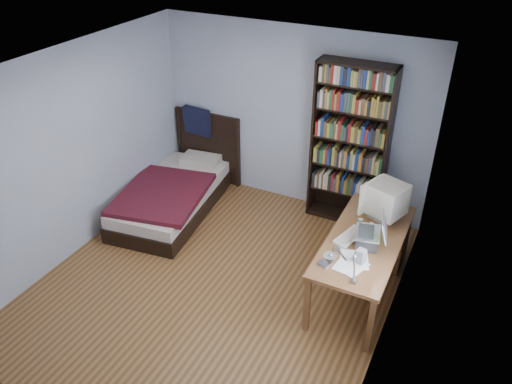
# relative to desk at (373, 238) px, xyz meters

# --- Properties ---
(room) EXTENTS (4.20, 4.24, 2.50)m
(room) POSITION_rel_desk_xyz_m (-1.48, -1.07, 0.83)
(room) COLOR brown
(room) RESTS_ON ground
(desk) EXTENTS (0.75, 1.71, 0.73)m
(desk) POSITION_rel_desk_xyz_m (0.00, 0.00, 0.00)
(desk) COLOR brown
(desk) RESTS_ON floor
(crt_monitor) EXTENTS (0.50, 0.46, 0.45)m
(crt_monitor) POSITION_rel_desk_xyz_m (0.06, -0.01, 0.56)
(crt_monitor) COLOR #BFB49E
(crt_monitor) RESTS_ON desk
(laptop) EXTENTS (0.39, 0.38, 0.40)m
(laptop) POSITION_rel_desk_xyz_m (0.06, -0.58, 0.42)
(laptop) COLOR #2D2D30
(laptop) RESTS_ON desk
(desk_lamp) EXTENTS (0.22, 0.50, 0.59)m
(desk_lamp) POSITION_rel_desk_xyz_m (-0.02, -1.56, 0.78)
(desk_lamp) COLOR #99999E
(desk_lamp) RESTS_ON desk
(keyboard) EXTENTS (0.27, 0.44, 0.04)m
(keyboard) POSITION_rel_desk_xyz_m (-0.15, -0.53, 0.32)
(keyboard) COLOR beige
(keyboard) RESTS_ON desk
(speaker) EXTENTS (0.10, 0.10, 0.17)m
(speaker) POSITION_rel_desk_xyz_m (0.06, -0.89, 0.39)
(speaker) COLOR gray
(speaker) RESTS_ON desk
(soda_can) EXTENTS (0.06, 0.06, 0.11)m
(soda_can) POSITION_rel_desk_xyz_m (-0.11, -0.30, 0.36)
(soda_can) COLOR #073314
(soda_can) RESTS_ON desk
(mouse) EXTENTS (0.07, 0.12, 0.04)m
(mouse) POSITION_rel_desk_xyz_m (-0.01, -0.23, 0.33)
(mouse) COLOR silver
(mouse) RESTS_ON desk
(phone_silver) EXTENTS (0.07, 0.10, 0.02)m
(phone_silver) POSITION_rel_desk_xyz_m (-0.21, -0.80, 0.32)
(phone_silver) COLOR silver
(phone_silver) RESTS_ON desk
(phone_grey) EXTENTS (0.06, 0.10, 0.02)m
(phone_grey) POSITION_rel_desk_xyz_m (-0.23, -0.95, 0.32)
(phone_grey) COLOR gray
(phone_grey) RESTS_ON desk
(external_drive) EXTENTS (0.14, 0.14, 0.02)m
(external_drive) POSITION_rel_desk_xyz_m (-0.24, -1.07, 0.32)
(external_drive) COLOR gray
(external_drive) RESTS_ON desk
(bookshelf) EXTENTS (0.98, 0.30, 2.18)m
(bookshelf) POSITION_rel_desk_xyz_m (-0.62, 0.87, 0.67)
(bookshelf) COLOR black
(bookshelf) RESTS_ON floor
(bed) EXTENTS (1.32, 2.15, 1.16)m
(bed) POSITION_rel_desk_xyz_m (-2.83, 0.06, -0.16)
(bed) COLOR black
(bed) RESTS_ON floor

